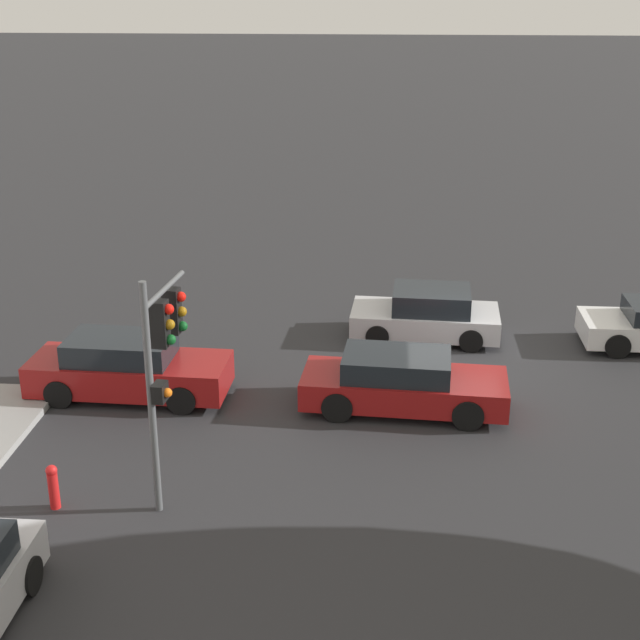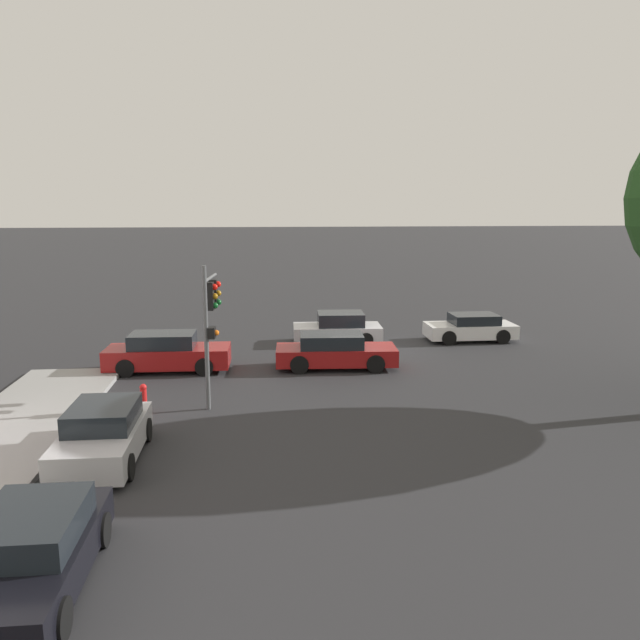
% 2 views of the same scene
% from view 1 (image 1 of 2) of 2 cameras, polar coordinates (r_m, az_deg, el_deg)
% --- Properties ---
extents(ground_plane, '(300.00, 300.00, 0.00)m').
position_cam_1_polar(ground_plane, '(23.41, 8.72, -3.14)').
color(ground_plane, '#28282B').
extents(traffic_signal, '(0.52, 2.28, 4.59)m').
position_cam_1_polar(traffic_signal, '(16.74, -10.01, -1.50)').
color(traffic_signal, '#515456').
rests_on(traffic_signal, ground_plane).
extents(crossing_car_0, '(4.85, 2.10, 1.39)m').
position_cam_1_polar(crossing_car_0, '(20.89, 5.28, -4.02)').
color(crossing_car_0, maroon).
rests_on(crossing_car_0, ground_plane).
extents(crossing_car_1, '(4.81, 1.98, 1.51)m').
position_cam_1_polar(crossing_car_1, '(21.95, -12.21, -3.02)').
color(crossing_car_1, maroon).
rests_on(crossing_car_1, ground_plane).
extents(crossing_car_3, '(4.18, 2.14, 1.44)m').
position_cam_1_polar(crossing_car_3, '(25.11, 6.84, 0.33)').
color(crossing_car_3, '#B7B7BC').
rests_on(crossing_car_3, ground_plane).
extents(fire_hydrant, '(0.22, 0.22, 0.92)m').
position_cam_1_polar(fire_hydrant, '(17.91, -16.71, -10.10)').
color(fire_hydrant, red).
rests_on(fire_hydrant, ground_plane).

